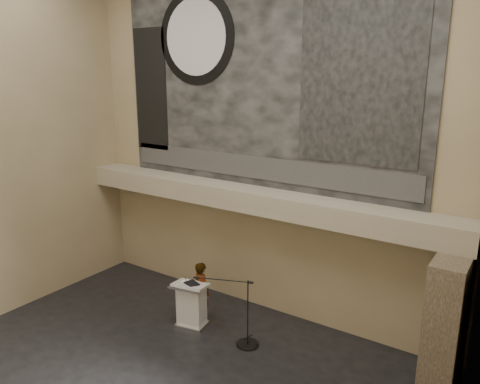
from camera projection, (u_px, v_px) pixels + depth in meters
The scene contains 17 objects.
wall_back at pixel (259, 142), 11.13m from camera, with size 10.00×0.02×8.50m, color #8A7857.
wall_right at pixel (451, 224), 5.22m from camera, with size 0.02×8.00×8.50m, color #8A7857.
soffit at pixel (249, 199), 11.14m from camera, with size 10.00×0.80×0.50m, color gray.
sprinkler_left at pixel (196, 200), 12.04m from camera, with size 0.04×0.04×0.06m, color #B2893D.
sprinkler_right at pixel (321, 225), 10.14m from camera, with size 0.04×0.04×0.06m, color #B2893D.
banner at pixel (259, 80), 10.74m from camera, with size 8.00×0.05×5.00m, color black.
banner_text_strip at pixel (257, 168), 11.23m from camera, with size 7.76×0.02×0.55m, color #313131.
banner_clock_rim at pixel (196, 37), 11.43m from camera, with size 2.30×2.30×0.02m, color black.
banner_clock_face at pixel (195, 37), 11.41m from camera, with size 1.84×1.84×0.02m, color silver.
banner_building_print at pixel (359, 76), 9.39m from camera, with size 2.60×0.02×3.60m, color black.
banner_brick_print at pixel (151, 90), 12.62m from camera, with size 1.10×0.02×3.20m, color black.
stone_pier at pixel (446, 324), 8.67m from camera, with size 0.60×1.40×2.70m, color #47392B.
lectern at pixel (192, 305), 11.04m from camera, with size 0.86×0.68×1.14m.
binder at pixel (192, 284), 10.85m from camera, with size 0.32×0.26×0.04m, color black.
papers at pixel (185, 282), 10.95m from camera, with size 0.20×0.28×0.01m, color white.
speaker_person at pixel (202, 291), 11.28m from camera, with size 0.54×0.36×1.49m, color silver.
mic_stand at pixel (246, 335), 10.34m from camera, with size 1.38×0.73×1.56m.
Camera 1 is at (5.82, -5.43, 5.92)m, focal length 35.00 mm.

